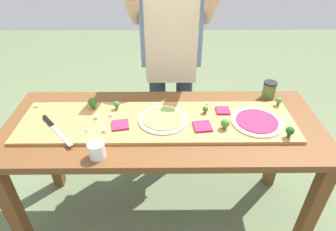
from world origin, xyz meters
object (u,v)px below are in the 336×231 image
Objects in this scene: cheese_crumble_b at (207,103)px; cook_center at (171,48)px; broccoli_floret_back_right at (205,109)px; broccoli_floret_back_left at (92,102)px; broccoli_floret_back_mid at (116,105)px; sauce_jar at (269,90)px; broccoli_floret_front_right at (225,123)px; cheese_crumble_d at (97,117)px; cheese_crumble_c at (105,130)px; pizza_slice_far_right at (202,126)px; cheese_crumble_f at (36,106)px; pizza_whole_pesto_green at (163,120)px; prep_table at (163,139)px; pizza_slice_near_right at (223,111)px; cheese_crumble_e at (111,115)px; pizza_slice_far_left at (120,125)px; pizza_whole_beet_magenta at (257,122)px; flour_cup at (97,151)px; broccoli_floret_front_left at (279,101)px; cheese_crumble_a at (87,130)px; broccoli_floret_center_right at (290,131)px.

cook_center is at bearing 116.84° from cheese_crumble_b.
broccoli_floret_back_left is (-0.65, 0.06, 0.01)m from broccoli_floret_back_right.
sauce_jar is (0.93, 0.15, 0.01)m from broccoli_floret_back_mid.
broccoli_floret_front_right is (0.60, -0.19, 0.00)m from broccoli_floret_back_mid.
cheese_crumble_c is at bearing -61.42° from cheese_crumble_d.
pizza_slice_far_right is 0.06× the size of cook_center.
broccoli_floret_back_mid is 2.83× the size of cheese_crumble_f.
cheese_crumble_f is at bearing 167.77° from pizza_slice_far_right.
pizza_whole_pesto_green is 0.43m from broccoli_floret_back_left.
pizza_whole_pesto_green is 4.59× the size of broccoli_floret_front_right.
prep_table is 0.77m from cheese_crumble_f.
pizza_slice_near_right is 3.77× the size of cheese_crumble_d.
cheese_crumble_e is (-0.62, 0.12, -0.03)m from broccoli_floret_front_right.
pizza_slice_far_left is 0.16m from cheese_crumble_d.
broccoli_floret_back_right is 3.33× the size of cheese_crumble_b.
pizza_whole_pesto_green is 0.29m from broccoli_floret_back_mid.
pizza_whole_pesto_green and pizza_whole_beet_magenta have the same top height.
sauce_jar is (1.03, 0.24, 0.03)m from cheese_crumble_d.
flour_cup is (-0.66, -0.35, 0.01)m from pizza_slice_near_right.
pizza_whole_pesto_green is 0.70m from broccoli_floret_front_left.
broccoli_floret_front_left is 0.03× the size of cook_center.
prep_table is 97.37× the size of cheese_crumble_f.
cheese_crumble_a is (-0.17, -0.04, 0.00)m from pizza_slice_far_left.
broccoli_floret_back_left is 0.68m from cheese_crumble_b.
flour_cup reaches higher than cheese_crumble_a.
cheese_crumble_e is 0.13× the size of sauce_jar.
cheese_crumble_c is at bearing 87.61° from flour_cup.
broccoli_floret_front_right is 3.31× the size of cheese_crumble_f.
cheese_crumble_d is at bearing -17.66° from cheese_crumble_f.
broccoli_floret_front_left is (0.34, 0.06, 0.03)m from pizza_slice_near_right.
sauce_jar is at bearing 45.69° from broccoli_floret_front_right.
broccoli_floret_front_right is at bearing -13.42° from prep_table.
cheese_crumble_e is (-0.29, 0.04, 0.14)m from prep_table.
flour_cup reaches higher than cheese_crumble_b.
broccoli_floret_back_mid is 0.45× the size of sauce_jar.
pizza_slice_far_left is 5.83× the size of cheese_crumble_e.
cook_center is at bearing 84.53° from pizza_whole_pesto_green.
broccoli_floret_center_right is (0.13, -0.13, 0.03)m from pizza_whole_beet_magenta.
broccoli_floret_front_right is (0.33, -0.07, 0.03)m from pizza_whole_pesto_green.
pizza_whole_beet_magenta is at bearing -116.94° from sauce_jar.
cheese_crumble_c reaches higher than pizza_slice_near_right.
broccoli_floret_back_mid reaches higher than pizza_slice_near_right.
prep_table is 0.34m from broccoli_floret_back_mid.
broccoli_floret_center_right reaches higher than pizza_slice_far_left.
pizza_slice_far_right is 1.46× the size of broccoli_floret_center_right.
broccoli_floret_center_right reaches higher than pizza_slice_far_right.
cheese_crumble_a is 0.17m from cheese_crumble_e.
pizza_slice_near_right is at bearing -2.84° from broccoli_floret_back_mid.
broccoli_floret_back_left is (-1.05, 0.28, 0.00)m from broccoli_floret_center_right.
broccoli_floret_center_right is 1.09m from broccoli_floret_back_left.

